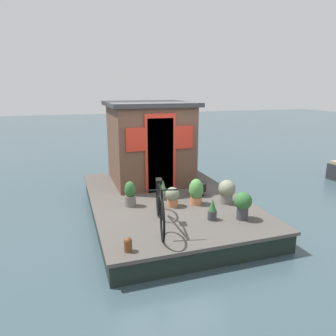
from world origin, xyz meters
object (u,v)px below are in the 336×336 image
object	(u,v)px
charcoal_grill	(198,187)
potted_plant_geranium	(243,204)
bicycle	(160,206)
potted_plant_thyme	(172,196)
mooring_bollard	(128,244)
potted_plant_succulent	(212,210)
potted_plant_rosemary	(163,190)
potted_plant_basil	(130,194)
houseboat_cabin	(149,142)
potted_plant_ivy	(227,191)
potted_plant_lavender	(196,192)

from	to	relation	value
charcoal_grill	potted_plant_geranium	bearing A→B (deg)	-171.28
bicycle	potted_plant_thyme	xyz separation A→B (m)	(0.85, -0.52, -0.17)
mooring_bollard	potted_plant_succulent	bearing A→B (deg)	-68.68
bicycle	potted_plant_rosemary	bearing A→B (deg)	-19.55
bicycle	potted_plant_rosemary	world-z (taller)	bicycle
potted_plant_basil	charcoal_grill	distance (m)	1.60
houseboat_cabin	potted_plant_ivy	world-z (taller)	houseboat_cabin
potted_plant_basil	potted_plant_lavender	distance (m)	1.35
potted_plant_geranium	potted_plant_ivy	distance (m)	0.85
bicycle	potted_plant_geranium	size ratio (longest dim) A/B	3.26
potted_plant_lavender	charcoal_grill	xyz separation A→B (m)	(0.50, -0.27, -0.08)
houseboat_cabin	potted_plant_basil	world-z (taller)	houseboat_cabin
charcoal_grill	bicycle	bearing A→B (deg)	135.36
potted_plant_thyme	mooring_bollard	distance (m)	1.95
potted_plant_rosemary	potted_plant_ivy	bearing A→B (deg)	-117.84
houseboat_cabin	bicycle	xyz separation A→B (m)	(-2.77, 0.56, -0.64)
charcoal_grill	potted_plant_succulent	bearing A→B (deg)	166.99
potted_plant_ivy	potted_plant_basil	bearing A→B (deg)	76.46
bicycle	potted_plant_lavender	xyz separation A→B (m)	(0.81, -1.02, -0.11)
potted_plant_succulent	potted_plant_ivy	distance (m)	0.96
potted_plant_rosemary	mooring_bollard	bearing A→B (deg)	149.66
potted_plant_geranium	charcoal_grill	world-z (taller)	potted_plant_geranium
bicycle	potted_plant_ivy	xyz separation A→B (m)	(0.67, -1.65, -0.11)
houseboat_cabin	potted_plant_rosemary	size ratio (longest dim) A/B	4.86
potted_plant_basil	potted_plant_thyme	bearing A→B (deg)	-109.71
houseboat_cabin	potted_plant_thyme	distance (m)	2.09
potted_plant_geranium	potted_plant_thyme	bearing A→B (deg)	44.71
potted_plant_thyme	mooring_bollard	size ratio (longest dim) A/B	1.78
potted_plant_succulent	bicycle	bearing A→B (deg)	88.91
potted_plant_thyme	charcoal_grill	distance (m)	0.91
potted_plant_geranium	potted_plant_basil	bearing A→B (deg)	54.27
potted_plant_basil	mooring_bollard	bearing A→B (deg)	167.40
potted_plant_rosemary	potted_plant_ivy	world-z (taller)	potted_plant_ivy
potted_plant_succulent	potted_plant_basil	xyz separation A→B (m)	(1.15, 1.28, 0.06)
bicycle	potted_plant_ivy	bearing A→B (deg)	-68.02
potted_plant_geranium	potted_plant_succulent	bearing A→B (deg)	74.37
potted_plant_geranium	mooring_bollard	bearing A→B (deg)	102.88
potted_plant_succulent	potted_plant_geranium	size ratio (longest dim) A/B	0.77
potted_plant_succulent	potted_plant_thyme	world-z (taller)	potted_plant_thyme
mooring_bollard	potted_plant_basil	bearing A→B (deg)	-12.60
potted_plant_lavender	houseboat_cabin	bearing A→B (deg)	13.22
bicycle	potted_plant_thyme	size ratio (longest dim) A/B	4.19
mooring_bollard	potted_plant_geranium	bearing A→B (deg)	-77.12
potted_plant_geranium	bicycle	bearing A→B (deg)	83.69
potted_plant_geranium	mooring_bollard	xyz separation A→B (m)	(-0.51, 2.22, -0.18)
potted_plant_geranium	potted_plant_lavender	xyz separation A→B (m)	(0.98, 0.50, -0.03)
potted_plant_succulent	mooring_bollard	distance (m)	1.81
potted_plant_succulent	mooring_bollard	xyz separation A→B (m)	(-0.66, 1.68, -0.07)
potted_plant_lavender	potted_plant_rosemary	bearing A→B (deg)	49.04
mooring_bollard	houseboat_cabin	bearing A→B (deg)	-20.04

